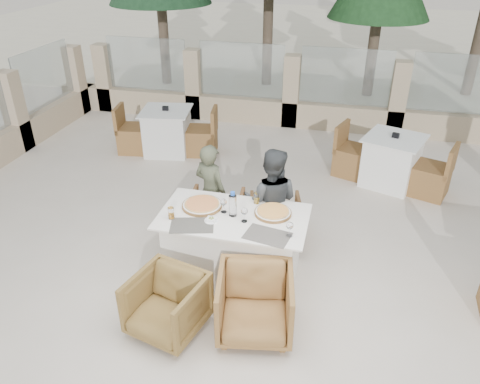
% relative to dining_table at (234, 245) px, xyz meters
% --- Properties ---
extents(ground, '(80.00, 80.00, 0.00)m').
position_rel_dining_table_xyz_m(ground, '(-0.07, -0.02, -0.39)').
color(ground, beige).
rests_on(ground, ground).
extents(sand_patch, '(30.00, 16.00, 0.01)m').
position_rel_dining_table_xyz_m(sand_patch, '(-0.07, 13.98, -0.38)').
color(sand_patch, beige).
rests_on(sand_patch, ground).
extents(perimeter_wall_far, '(10.00, 0.34, 1.60)m').
position_rel_dining_table_xyz_m(perimeter_wall_far, '(-0.07, 4.78, 0.42)').
color(perimeter_wall_far, tan).
rests_on(perimeter_wall_far, ground).
extents(dining_table, '(1.60, 0.90, 0.77)m').
position_rel_dining_table_xyz_m(dining_table, '(0.00, 0.00, 0.00)').
color(dining_table, white).
rests_on(dining_table, ground).
extents(placemat_near_left, '(0.51, 0.40, 0.00)m').
position_rel_dining_table_xyz_m(placemat_near_left, '(-0.37, -0.28, 0.39)').
color(placemat_near_left, '#555149').
rests_on(placemat_near_left, dining_table).
extents(placemat_near_right, '(0.50, 0.38, 0.00)m').
position_rel_dining_table_xyz_m(placemat_near_right, '(0.42, -0.28, 0.39)').
color(placemat_near_right, '#615A53').
rests_on(placemat_near_right, dining_table).
extents(pizza_left, '(0.59, 0.59, 0.06)m').
position_rel_dining_table_xyz_m(pizza_left, '(-0.38, 0.10, 0.41)').
color(pizza_left, '#D9481D').
rests_on(pizza_left, dining_table).
extents(pizza_right, '(0.44, 0.44, 0.05)m').
position_rel_dining_table_xyz_m(pizza_right, '(0.41, 0.14, 0.41)').
color(pizza_right, orange).
rests_on(pizza_right, dining_table).
extents(water_bottle, '(0.09, 0.09, 0.29)m').
position_rel_dining_table_xyz_m(water_bottle, '(-0.01, 0.01, 0.53)').
color(water_bottle, '#C2DFFF').
rests_on(water_bottle, dining_table).
extents(wine_glass_centre, '(0.09, 0.09, 0.18)m').
position_rel_dining_table_xyz_m(wine_glass_centre, '(-0.12, 0.05, 0.48)').
color(wine_glass_centre, silver).
rests_on(wine_glass_centre, dining_table).
extents(wine_glass_near, '(0.09, 0.09, 0.18)m').
position_rel_dining_table_xyz_m(wine_glass_near, '(0.14, -0.08, 0.48)').
color(wine_glass_near, white).
rests_on(wine_glass_near, dining_table).
extents(wine_glass_corner, '(0.08, 0.08, 0.18)m').
position_rel_dining_table_xyz_m(wine_glass_corner, '(0.64, -0.23, 0.48)').
color(wine_glass_corner, white).
rests_on(wine_glass_corner, dining_table).
extents(beer_glass_left, '(0.08, 0.08, 0.13)m').
position_rel_dining_table_xyz_m(beer_glass_left, '(-0.63, -0.20, 0.45)').
color(beer_glass_left, orange).
rests_on(beer_glass_left, dining_table).
extents(beer_glass_right, '(0.08, 0.08, 0.13)m').
position_rel_dining_table_xyz_m(beer_glass_right, '(0.18, 0.32, 0.45)').
color(beer_glass_right, '#C28F1B').
rests_on(beer_glass_right, dining_table).
extents(olive_dish, '(0.14, 0.14, 0.04)m').
position_rel_dining_table_xyz_m(olive_dish, '(-0.20, -0.15, 0.41)').
color(olive_dish, white).
rests_on(olive_dish, dining_table).
extents(armchair_far_left, '(0.72, 0.74, 0.61)m').
position_rel_dining_table_xyz_m(armchair_far_left, '(-0.39, 0.64, -0.08)').
color(armchair_far_left, '#9B6338').
rests_on(armchair_far_left, ground).
extents(armchair_far_right, '(0.75, 0.77, 0.58)m').
position_rel_dining_table_xyz_m(armchair_far_right, '(0.34, 0.76, -0.10)').
color(armchair_far_right, brown).
rests_on(armchair_far_right, ground).
extents(armchair_near_left, '(0.80, 0.81, 0.61)m').
position_rel_dining_table_xyz_m(armchair_near_left, '(-0.41, -0.99, -0.08)').
color(armchair_near_left, brown).
rests_on(armchair_near_left, ground).
extents(armchair_near_right, '(0.83, 0.85, 0.67)m').
position_rel_dining_table_xyz_m(armchair_near_right, '(0.42, -0.80, -0.05)').
color(armchair_near_right, olive).
rests_on(armchair_near_right, ground).
extents(diner_left, '(0.53, 0.45, 1.25)m').
position_rel_dining_table_xyz_m(diner_left, '(-0.47, 0.71, 0.24)').
color(diner_left, '#4B4F3A').
rests_on(diner_left, ground).
extents(diner_right, '(0.67, 0.53, 1.35)m').
position_rel_dining_table_xyz_m(diner_right, '(0.31, 0.54, 0.29)').
color(diner_right, '#393C3E').
rests_on(diner_right, ground).
extents(bg_table_a, '(1.75, 1.07, 0.77)m').
position_rel_dining_table_xyz_m(bg_table_a, '(-1.96, 2.98, 0.00)').
color(bg_table_a, silver).
rests_on(bg_table_a, ground).
extents(bg_table_b, '(1.82, 1.32, 0.77)m').
position_rel_dining_table_xyz_m(bg_table_b, '(1.79, 2.67, 0.00)').
color(bg_table_b, white).
rests_on(bg_table_b, ground).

